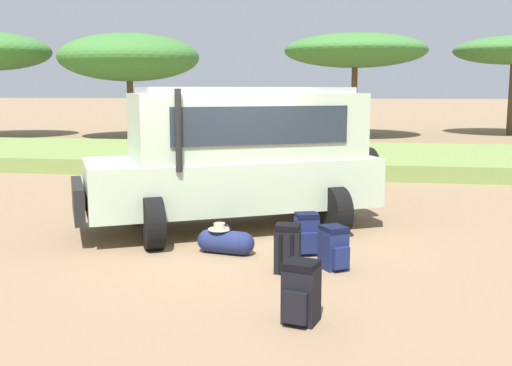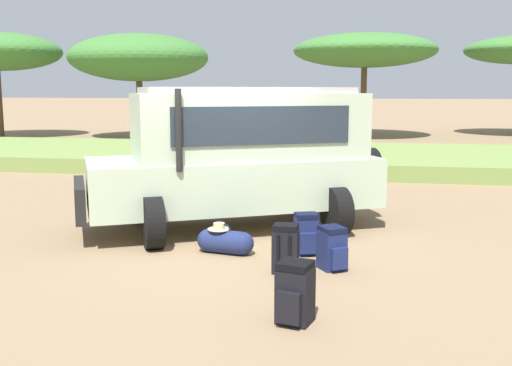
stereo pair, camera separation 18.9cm
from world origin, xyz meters
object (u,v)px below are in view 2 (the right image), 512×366
backpack_near_rear_wheel (332,249)px  backpack_outermost (286,249)px  backpack_cluster_center (295,293)px  backpack_beside_front_wheel (306,235)px  acacia_tree_centre_back (365,51)px  safari_vehicle (239,154)px  duffel_bag_low_black_case (225,241)px  acacia_tree_left_mid (138,58)px

backpack_near_rear_wheel → backpack_outermost: 0.65m
backpack_near_rear_wheel → backpack_cluster_center: bearing=-97.9°
backpack_beside_front_wheel → backpack_cluster_center: (0.14, -2.65, 0.02)m
backpack_beside_front_wheel → acacia_tree_centre_back: bearing=88.4°
backpack_beside_front_wheel → backpack_near_rear_wheel: bearing=-58.4°
backpack_outermost → backpack_beside_front_wheel: bearing=79.0°
safari_vehicle → backpack_near_rear_wheel: size_ratio=9.09×
duffel_bag_low_black_case → backpack_beside_front_wheel: bearing=7.8°
safari_vehicle → backpack_beside_front_wheel: 2.24m
acacia_tree_centre_back → backpack_cluster_center: bearing=-91.1°
duffel_bag_low_black_case → acacia_tree_left_mid: 22.41m
duffel_bag_low_black_case → acacia_tree_centre_back: 23.26m
backpack_beside_front_wheel → backpack_outermost: bearing=-101.0°
backpack_cluster_center → backpack_outermost: bearing=100.7°
backpack_outermost → acacia_tree_centre_back: size_ratio=0.08×
backpack_near_rear_wheel → acacia_tree_left_mid: (-10.73, 20.63, 3.67)m
backpack_cluster_center → acacia_tree_left_mid: (-10.46, 22.60, 3.64)m
safari_vehicle → backpack_outermost: safari_vehicle is taller
safari_vehicle → acacia_tree_centre_back: acacia_tree_centre_back is taller
backpack_cluster_center → backpack_outermost: (-0.32, 1.72, -0.00)m
safari_vehicle → backpack_cluster_center: (1.46, -4.16, -0.98)m
backpack_cluster_center → safari_vehicle: bearing=109.4°
backpack_cluster_center → acacia_tree_centre_back: size_ratio=0.08×
backpack_outermost → duffel_bag_low_black_case: backpack_outermost is taller
backpack_outermost → acacia_tree_left_mid: bearing=115.9°
backpack_beside_front_wheel → duffel_bag_low_black_case: size_ratio=0.70×
acacia_tree_left_mid → acacia_tree_centre_back: size_ratio=0.89×
acacia_tree_left_mid → acacia_tree_centre_back: (10.95, 2.70, 0.38)m
safari_vehicle → duffel_bag_low_black_case: size_ratio=6.07×
backpack_cluster_center → backpack_outermost: 1.75m
backpack_cluster_center → acacia_tree_left_mid: size_ratio=0.09×
backpack_outermost → acacia_tree_left_mid: 23.49m
backpack_near_rear_wheel → acacia_tree_left_mid: bearing=117.5°
backpack_beside_front_wheel → acacia_tree_left_mid: (-10.32, 19.95, 3.66)m
backpack_near_rear_wheel → acacia_tree_centre_back: bearing=89.5°
acacia_tree_left_mid → safari_vehicle: bearing=-64.0°
backpack_beside_front_wheel → backpack_near_rear_wheel: backpack_beside_front_wheel is taller
backpack_outermost → acacia_tree_centre_back: acacia_tree_centre_back is taller
backpack_outermost → acacia_tree_left_mid: acacia_tree_left_mid is taller
backpack_near_rear_wheel → acacia_tree_left_mid: 23.54m
backpack_outermost → acacia_tree_left_mid: size_ratio=0.09×
safari_vehicle → acacia_tree_centre_back: size_ratio=0.68×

